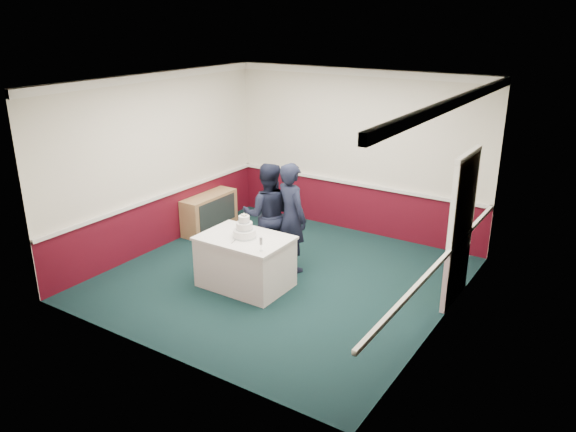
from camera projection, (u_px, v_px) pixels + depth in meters
The scene contains 9 objects.
ground at pixel (281, 278), 8.75m from camera, with size 5.00×5.00×0.00m, color #12282B.
room_shell at pixel (307, 148), 8.52m from camera, with size 5.00×5.00×3.00m.
sideboard at pixel (210, 213), 10.57m from camera, with size 0.41×1.20×0.70m.
cake_table at pixel (245, 261), 8.38m from camera, with size 1.32×0.92×0.79m.
wedding_cake at pixel (244, 230), 8.21m from camera, with size 0.35×0.35×0.36m.
cake_knife at pixel (235, 241), 8.10m from camera, with size 0.01×0.22×0.01m, color silver.
champagne_flute at pixel (261, 242), 7.72m from camera, with size 0.05×0.05×0.21m.
person_man at pixel (268, 215), 9.00m from camera, with size 0.82×0.64×1.70m, color black.
person_woman at pixel (291, 217), 8.78m from camera, with size 0.64×0.42×1.76m, color black.
Camera 1 is at (4.38, -6.56, 3.90)m, focal length 35.00 mm.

